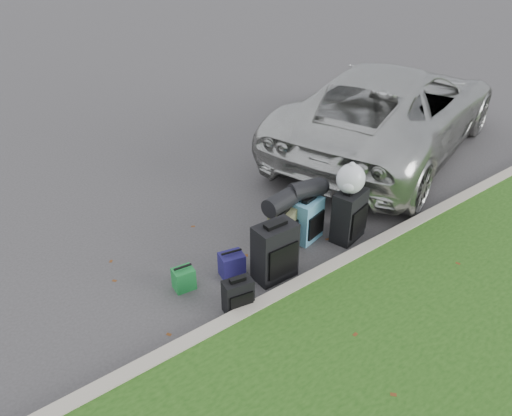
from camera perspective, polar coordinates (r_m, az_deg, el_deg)
ground at (r=7.11m, az=1.63°, el=-4.21°), size 120.00×120.00×0.00m
curb at (r=6.48m, az=7.26°, el=-7.67°), size 120.00×0.18×0.15m
suv at (r=10.02m, az=15.19°, el=10.89°), size 6.57×4.51×1.67m
suitcase_small_black at (r=5.92m, az=-2.07°, el=-9.99°), size 0.38×0.26×0.44m
suitcase_large_black_left at (r=6.31m, az=2.17°, el=-5.00°), size 0.55×0.34×0.78m
suitcase_olive at (r=6.88m, az=3.07°, el=-2.60°), size 0.50×0.42×0.59m
suitcase_teal at (r=7.10m, az=5.94°, el=-1.37°), size 0.49×0.36×0.63m
suitcase_large_black_right at (r=7.17m, az=10.59°, el=-0.84°), size 0.56×0.42×0.76m
tote_green at (r=6.33m, az=-8.26°, el=-8.01°), size 0.28×0.23×0.29m
tote_navy at (r=6.47m, az=-2.79°, el=-6.48°), size 0.35×0.30×0.32m
duffel_left at (r=6.69m, az=2.79°, el=0.64°), size 0.53×0.35×0.26m
duffel_right at (r=6.94m, az=5.81°, el=2.12°), size 0.51×0.35×0.26m
trash_bag at (r=6.88m, az=10.79°, el=3.30°), size 0.41×0.41×0.41m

